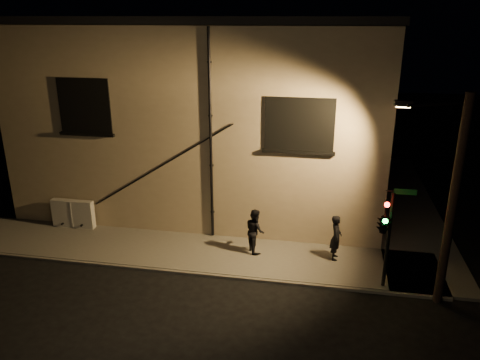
% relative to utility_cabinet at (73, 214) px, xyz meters
% --- Properties ---
extents(ground, '(90.00, 90.00, 0.00)m').
position_rel_utility_cabinet_xyz_m(ground, '(7.94, -2.70, -0.73)').
color(ground, black).
extents(sidewalk, '(21.00, 16.00, 0.12)m').
position_rel_utility_cabinet_xyz_m(sidewalk, '(9.17, 1.69, -0.67)').
color(sidewalk, '#58554F').
rests_on(sidewalk, ground).
extents(building, '(16.20, 12.23, 8.80)m').
position_rel_utility_cabinet_xyz_m(building, '(4.94, 6.29, 3.67)').
color(building, tan).
rests_on(building, ground).
extents(utility_cabinet, '(1.87, 0.31, 1.23)m').
position_rel_utility_cabinet_xyz_m(utility_cabinet, '(0.00, 0.00, 0.00)').
color(utility_cabinet, '#B5B1AC').
rests_on(utility_cabinet, sidewalk).
extents(pedestrian_a, '(0.45, 0.66, 1.76)m').
position_rel_utility_cabinet_xyz_m(pedestrian_a, '(11.14, -0.81, 0.27)').
color(pedestrian_a, black).
rests_on(pedestrian_a, sidewalk).
extents(pedestrian_b, '(0.98, 1.06, 1.74)m').
position_rel_utility_cabinet_xyz_m(pedestrian_b, '(8.07, -0.76, 0.26)').
color(pedestrian_b, black).
rests_on(pedestrian_b, sidewalk).
extents(traffic_signal, '(1.24, 2.07, 3.53)m').
position_rel_utility_cabinet_xyz_m(traffic_signal, '(12.56, -2.51, 1.76)').
color(traffic_signal, black).
rests_on(traffic_signal, sidewalk).
extents(streetlamp_pole, '(2.02, 1.38, 6.82)m').
position_rel_utility_cabinet_xyz_m(streetlamp_pole, '(14.33, -2.79, 2.91)').
color(streetlamp_pole, black).
rests_on(streetlamp_pole, ground).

